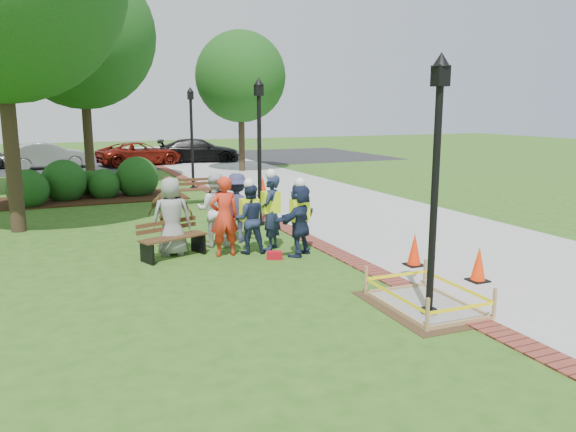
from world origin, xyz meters
name	(u,v)px	position (x,y,z in m)	size (l,w,h in m)	color
ground	(289,275)	(0.00, 0.00, 0.00)	(100.00, 100.00, 0.00)	#285116
sidewalk	(303,194)	(5.00, 10.00, 0.01)	(6.00, 60.00, 0.02)	#9E9E99
brick_edging	(226,199)	(1.75, 10.00, 0.01)	(0.50, 60.00, 0.03)	maroon
mulch_bed	(90,199)	(-3.00, 12.00, 0.02)	(7.00, 3.00, 0.05)	#381E0F
parking_lot	(120,162)	(0.00, 27.00, 0.00)	(36.00, 12.00, 0.01)	black
wet_concrete_pad	(426,294)	(1.44, -2.66, 0.23)	(1.77, 2.35, 0.55)	#47331E
bench_near	(173,246)	(-1.89, 2.34, 0.27)	(1.66, 1.03, 0.86)	brown
bench_far	(192,196)	(0.32, 9.49, 0.29)	(1.70, 0.69, 0.90)	#4D2D1A
cone_front	(479,265)	(3.27, -1.92, 0.35)	(0.37, 0.37, 0.73)	black
cone_back	(414,250)	(2.78, -0.48, 0.36)	(0.37, 0.37, 0.74)	black
cone_far	(263,187)	(3.26, 10.01, 0.39)	(0.41, 0.41, 0.80)	black
toolbox	(275,255)	(0.20, 1.29, 0.09)	(0.36, 0.20, 0.18)	#AC0D19
lamp_near	(436,167)	(1.25, -3.00, 2.48)	(0.28, 0.28, 4.26)	black
lamp_mid	(259,141)	(1.25, 5.00, 2.48)	(0.28, 0.28, 4.26)	black
lamp_far	(192,130)	(1.25, 13.00, 2.48)	(0.28, 0.28, 4.26)	black
tree_back	(81,35)	(-2.62, 16.10, 6.44)	(6.25, 6.25, 9.58)	#3D2D1E
tree_right	(241,77)	(5.43, 18.81, 5.01)	(4.80, 4.80, 7.43)	#3D2D1E
shrub_a	(29,207)	(-5.08, 11.13, 0.00)	(1.42, 1.42, 1.42)	#154012
shrub_b	(65,200)	(-3.86, 12.12, 0.00)	(1.65, 1.65, 1.65)	#154012
shrub_c	(105,198)	(-2.44, 12.07, 0.00)	(1.22, 1.22, 1.22)	#154012
shrub_d	(138,195)	(-1.17, 12.27, 0.00)	(1.65, 1.65, 1.65)	#154012
shrub_e	(90,195)	(-2.90, 13.16, 0.00)	(1.05, 1.05, 1.05)	#154012
casual_person_a	(172,217)	(-1.86, 2.59, 0.92)	(0.62, 0.43, 1.84)	gray
casual_person_b	(224,217)	(-0.75, 2.03, 0.94)	(0.61, 0.40, 1.87)	red
casual_person_c	(215,210)	(-0.69, 3.03, 0.92)	(0.69, 0.58, 1.84)	silver
casual_person_d	(170,214)	(-1.82, 2.92, 0.92)	(0.69, 0.61, 1.83)	brown
casual_person_e	(237,208)	(-0.03, 3.27, 0.89)	(0.67, 0.63, 1.77)	#303155
hivis_worker_a	(300,217)	(0.88, 1.38, 0.92)	(0.64, 0.60, 1.84)	#161739
hivis_worker_b	(271,210)	(0.47, 2.16, 0.98)	(0.66, 0.69, 1.98)	#18233F
hivis_worker_c	(249,216)	(-0.13, 2.04, 0.90)	(0.59, 0.45, 1.80)	#17273C
parked_car_b	(49,169)	(-4.24, 24.30, 0.00)	(4.95, 2.15, 1.61)	#99989D
parked_car_c	(141,165)	(0.84, 24.18, 0.00)	(4.64, 2.02, 1.51)	maroon
parked_car_d	(199,162)	(4.60, 24.77, 0.00)	(4.92, 2.14, 1.61)	black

